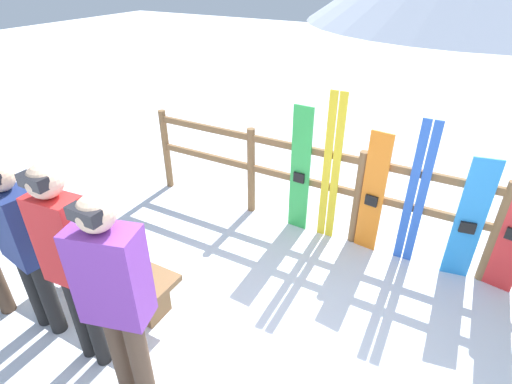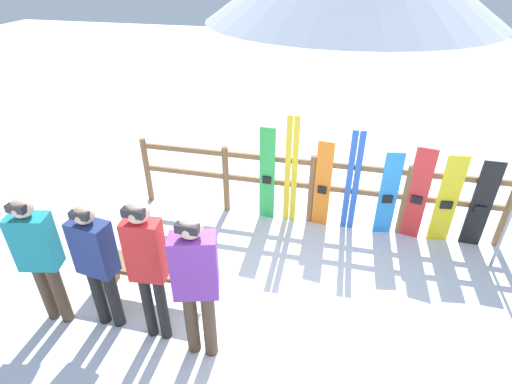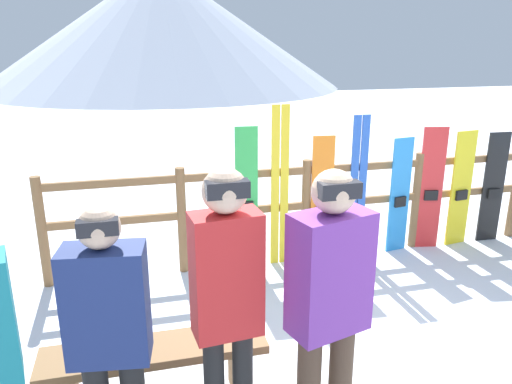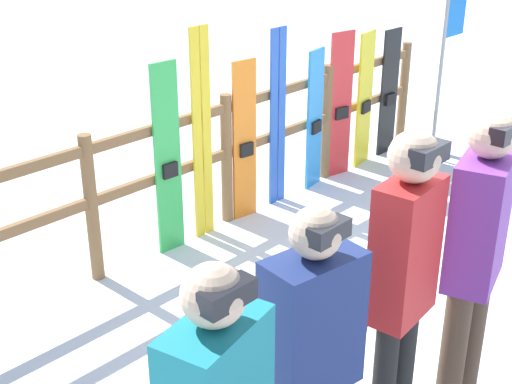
# 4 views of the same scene
# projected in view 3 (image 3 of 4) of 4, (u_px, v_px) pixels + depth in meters

# --- Properties ---
(ground_plane) EXTENTS (40.00, 40.00, 0.00)m
(ground_plane) POSITION_uv_depth(u_px,v_px,m) (400.00, 375.00, 3.78)
(ground_plane) COLOR white
(mountain_backdrop) EXTENTS (18.00, 18.00, 6.00)m
(mountain_backdrop) POSITION_uv_depth(u_px,v_px,m) (162.00, 26.00, 25.30)
(mountain_backdrop) COLOR #B2BCD1
(mountain_backdrop) RESTS_ON ground
(fence) EXTENTS (5.68, 0.10, 1.16)m
(fence) POSITION_uv_depth(u_px,v_px,m) (306.00, 201.00, 5.60)
(fence) COLOR brown
(fence) RESTS_ON ground
(bench) EXTENTS (1.50, 0.36, 0.47)m
(bench) POSITION_uv_depth(u_px,v_px,m) (156.00, 361.00, 3.37)
(bench) COLOR brown
(bench) RESTS_ON ground
(person_red) EXTENTS (0.39, 0.24, 1.83)m
(person_red) POSITION_uv_depth(u_px,v_px,m) (227.00, 297.00, 2.70)
(person_red) COLOR black
(person_red) RESTS_ON ground
(person_purple) EXTENTS (0.49, 0.35, 1.81)m
(person_purple) POSITION_uv_depth(u_px,v_px,m) (329.00, 300.00, 2.76)
(person_purple) COLOR #4C3828
(person_purple) RESTS_ON ground
(person_navy) EXTENTS (0.45, 0.29, 1.66)m
(person_navy) POSITION_uv_depth(u_px,v_px,m) (109.00, 331.00, 2.63)
(person_navy) COLOR black
(person_navy) RESTS_ON ground
(snowboard_green) EXTENTS (0.24, 0.06, 1.57)m
(snowboard_green) POSITION_uv_depth(u_px,v_px,m) (247.00, 199.00, 5.36)
(snowboard_green) COLOR green
(snowboard_green) RESTS_ON ground
(ski_pair_yellow) EXTENTS (0.19, 0.02, 1.79)m
(ski_pair_yellow) POSITION_uv_depth(u_px,v_px,m) (280.00, 187.00, 5.42)
(ski_pair_yellow) COLOR yellow
(ski_pair_yellow) RESTS_ON ground
(snowboard_orange) EXTENTS (0.25, 0.08, 1.44)m
(snowboard_orange) POSITION_uv_depth(u_px,v_px,m) (322.00, 199.00, 5.58)
(snowboard_orange) COLOR orange
(snowboard_orange) RESTS_ON ground
(ski_pair_blue) EXTENTS (0.20, 0.02, 1.65)m
(ski_pair_blue) POSITION_uv_depth(u_px,v_px,m) (358.00, 187.00, 5.65)
(ski_pair_blue) COLOR blue
(ski_pair_blue) RESTS_ON ground
(snowboard_blue) EXTENTS (0.27, 0.09, 1.37)m
(snowboard_blue) POSITION_uv_depth(u_px,v_px,m) (400.00, 196.00, 5.82)
(snowboard_blue) COLOR #288CE0
(snowboard_blue) RESTS_ON ground
(snowboard_red) EXTENTS (0.29, 0.09, 1.48)m
(snowboard_red) POSITION_uv_depth(u_px,v_px,m) (430.00, 189.00, 5.89)
(snowboard_red) COLOR red
(snowboard_red) RESTS_ON ground
(snowboard_yellow) EXTENTS (0.30, 0.09, 1.41)m
(snowboard_yellow) POSITION_uv_depth(u_px,v_px,m) (461.00, 189.00, 6.00)
(snowboard_yellow) COLOR yellow
(snowboard_yellow) RESTS_ON ground
(snowboard_black_stripe) EXTENTS (0.28, 0.06, 1.38)m
(snowboard_black_stripe) POSITION_uv_depth(u_px,v_px,m) (493.00, 188.00, 6.11)
(snowboard_black_stripe) COLOR black
(snowboard_black_stripe) RESTS_ON ground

